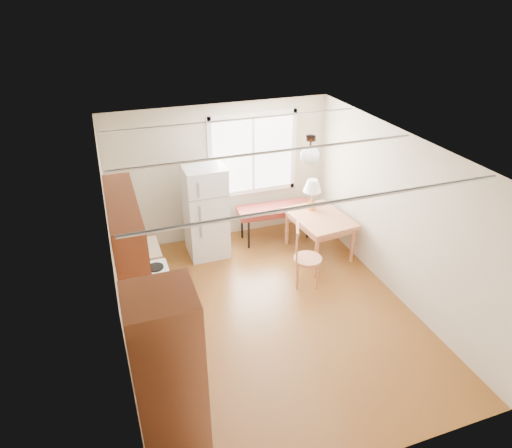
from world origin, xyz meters
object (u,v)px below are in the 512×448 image
bench (275,210)px  dining_table (320,222)px  chair (302,252)px  refrigerator (206,211)px

bench → dining_table: bearing=-50.5°
chair → dining_table: bearing=71.4°
refrigerator → dining_table: size_ratio=1.33×
refrigerator → bench: refrigerator is taller
bench → dining_table: dining_table is taller
chair → bench: bearing=107.8°
dining_table → chair: 1.02m
refrigerator → dining_table: (1.86, -0.66, -0.20)m
refrigerator → chair: bearing=-50.6°
dining_table → chair: size_ratio=1.21×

